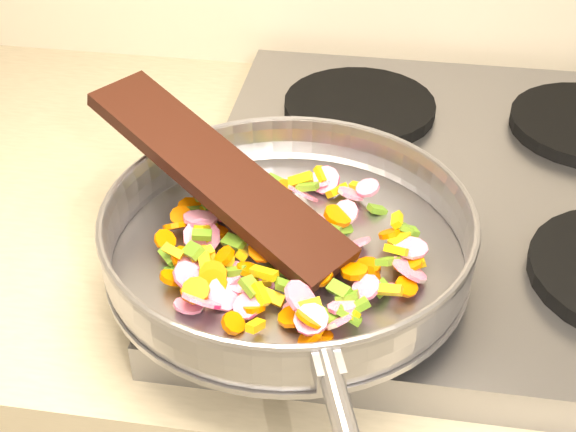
# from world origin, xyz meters

# --- Properties ---
(cooktop) EXTENTS (0.60, 0.60, 0.04)m
(cooktop) POSITION_xyz_m (-0.70, 1.67, 0.92)
(cooktop) COLOR #939399
(cooktop) RESTS_ON counter_top
(grate_fl) EXTENTS (0.19, 0.19, 0.02)m
(grate_fl) POSITION_xyz_m (-0.84, 1.52, 0.95)
(grate_fl) COLOR black
(grate_fl) RESTS_ON cooktop
(grate_bl) EXTENTS (0.19, 0.19, 0.02)m
(grate_bl) POSITION_xyz_m (-0.84, 1.81, 0.95)
(grate_bl) COLOR black
(grate_bl) RESTS_ON cooktop
(saute_pan) EXTENTS (0.38, 0.54, 0.06)m
(saute_pan) POSITION_xyz_m (-0.88, 1.48, 0.99)
(saute_pan) COLOR #9E9EA5
(saute_pan) RESTS_ON grate_fl
(vegetable_heap) EXTENTS (0.26, 0.26, 0.05)m
(vegetable_heap) POSITION_xyz_m (-0.89, 1.48, 0.98)
(vegetable_heap) COLOR #D81569
(vegetable_heap) RESTS_ON saute_pan
(wooden_spatula) EXTENTS (0.29, 0.22, 0.09)m
(wooden_spatula) POSITION_xyz_m (-0.95, 1.53, 1.02)
(wooden_spatula) COLOR black
(wooden_spatula) RESTS_ON saute_pan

